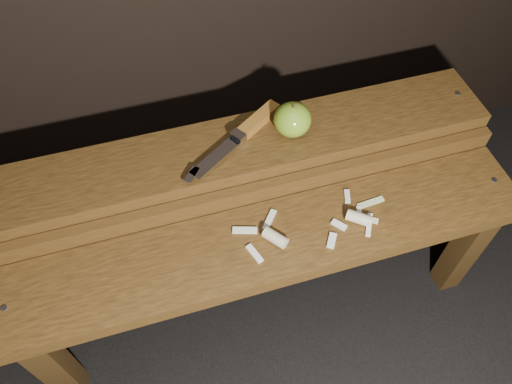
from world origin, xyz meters
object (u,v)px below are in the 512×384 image
object	(u,v)px
bench_rear_tier	(244,167)
knife	(248,129)
apple	(293,120)
bench_front_tier	(271,258)

from	to	relation	value
bench_rear_tier	knife	world-z (taller)	knife
apple	knife	size ratio (longest dim) A/B	0.34
bench_front_tier	apple	world-z (taller)	apple
apple	knife	xyz separation A→B (m)	(-0.10, 0.03, -0.03)
bench_rear_tier	apple	xyz separation A→B (m)	(0.12, 0.00, 0.13)
bench_rear_tier	knife	size ratio (longest dim) A/B	4.48
apple	knife	distance (m)	0.11
bench_rear_tier	apple	distance (m)	0.17
bench_front_tier	bench_rear_tier	size ratio (longest dim) A/B	1.00
bench_rear_tier	apple	world-z (taller)	apple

